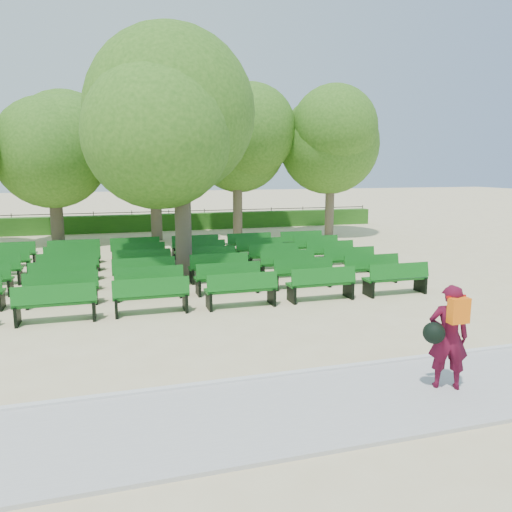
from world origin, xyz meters
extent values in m
plane|color=beige|center=(0.00, 0.00, 0.00)|extent=(120.00, 120.00, 0.00)
cube|color=#B2B1AD|center=(0.00, -7.40, 0.03)|extent=(30.00, 2.20, 0.06)
cube|color=silver|center=(0.00, -6.25, 0.05)|extent=(30.00, 0.12, 0.10)
cube|color=#275D17|center=(0.00, 14.00, 0.45)|extent=(26.00, 0.70, 0.90)
cube|color=#105C15|center=(-0.20, 1.70, 0.44)|extent=(1.79, 0.57, 0.06)
cube|color=#105C15|center=(-0.20, 1.49, 0.69)|extent=(1.78, 0.21, 0.41)
cylinder|color=brown|center=(0.00, 1.86, 1.69)|extent=(0.51, 0.51, 3.39)
ellipsoid|color=#3C6E1D|center=(0.00, 1.86, 4.79)|extent=(5.11, 5.11, 4.60)
imported|color=#4D0B1F|center=(2.70, -7.39, 0.88)|extent=(0.71, 0.61, 1.64)
cube|color=orange|center=(2.70, -7.57, 1.35)|extent=(0.31, 0.15, 0.38)
sphere|color=black|center=(2.40, -7.44, 0.99)|extent=(0.33, 0.33, 0.33)
camera|label=1|loc=(-2.19, -13.55, 3.45)|focal=35.00mm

